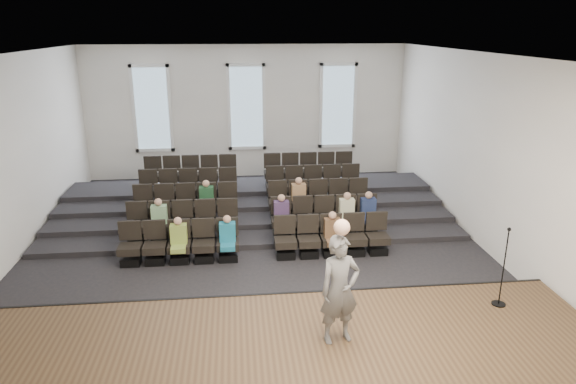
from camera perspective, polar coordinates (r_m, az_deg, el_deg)
The scene contains 14 objects.
ground at distance 13.73m, azimuth -3.57°, elevation -6.32°, with size 14.00×14.00×0.00m, color black.
ceiling at distance 12.52m, azimuth -4.02°, elevation 15.05°, with size 12.00×14.00×0.02m, color white.
wall_back at distance 19.78m, azimuth -4.62°, elevation 8.81°, with size 12.00×0.04×5.00m, color white.
wall_front at distance 6.34m, azimuth -1.12°, elevation -11.81°, with size 12.00×0.04×5.00m, color white.
wall_left at distance 14.04m, azimuth -29.16°, elevation 2.75°, with size 0.04×14.00×5.00m, color white.
wall_right at distance 14.42m, azimuth 20.93°, elevation 4.21°, with size 0.04×14.00×5.00m, color white.
stage at distance 9.18m, azimuth -2.11°, elevation -18.06°, with size 11.80×3.60×0.50m, color #4D3821.
stage_lip at distance 10.65m, azimuth -2.78°, elevation -12.46°, with size 11.80×0.06×0.52m, color black.
risers at distance 16.60m, azimuth -4.07°, elevation -1.20°, with size 11.80×4.80×0.60m.
seating_rows at distance 14.90m, azimuth -3.88°, elevation -1.49°, with size 6.80×4.70×1.67m.
windows at distance 19.68m, azimuth -4.63°, elevation 9.36°, with size 8.44×0.10×3.24m.
audience at distance 13.74m, azimuth -2.25°, elevation -2.60°, with size 6.05×2.64×1.10m.
speaker at distance 8.74m, azimuth 5.76°, elevation -10.77°, with size 0.70×0.46×1.91m, color #5C5A57.
mic_stand at distance 10.76m, azimuth 22.64°, elevation -9.24°, with size 0.27×0.27×1.61m.
Camera 1 is at (-0.45, -12.50, 5.66)m, focal length 32.00 mm.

